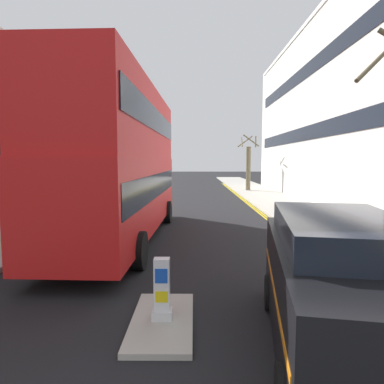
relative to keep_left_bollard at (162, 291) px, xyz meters
name	(u,v)px	position (x,y,z in m)	size (l,w,h in m)	color
sidewalk_right	(308,216)	(6.50, 11.24, -0.54)	(4.00, 80.00, 0.14)	#ADA89E
sidewalk_left	(59,216)	(-6.50, 11.24, -0.54)	(4.00, 80.00, 0.14)	#ADA89E
kerb_line_outer	(277,225)	(4.40, 9.24, -0.60)	(0.10, 56.00, 0.01)	yellow
kerb_line_inner	(273,225)	(4.24, 9.24, -0.60)	(0.10, 56.00, 0.01)	yellow
traffic_island	(162,321)	(0.00, 0.00, -0.56)	(1.10, 2.20, 0.10)	#ADA89E
keep_left_bollard	(162,291)	(0.00, 0.00, 0.00)	(0.36, 0.28, 1.11)	silver
double_decker_bus_away	(123,158)	(-2.03, 6.38, 2.42)	(3.06, 10.88, 5.64)	red
taxi_minivan	(342,290)	(2.72, -1.07, 0.46)	(2.67, 5.06, 2.12)	black
street_tree_mid	(248,166)	(5.76, 25.64, 1.89)	(1.87, 1.93, 5.26)	#6B6047
townhouse_terrace_right	(369,114)	(13.50, 18.95, 5.81)	(10.08, 28.00, 12.82)	silver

